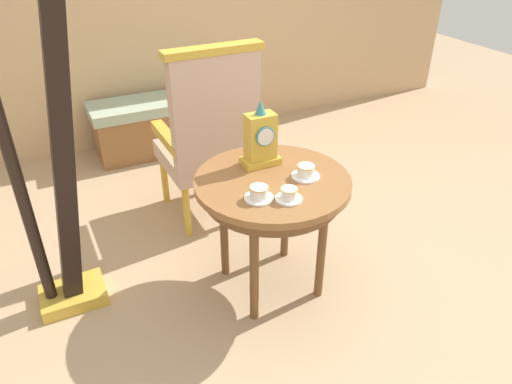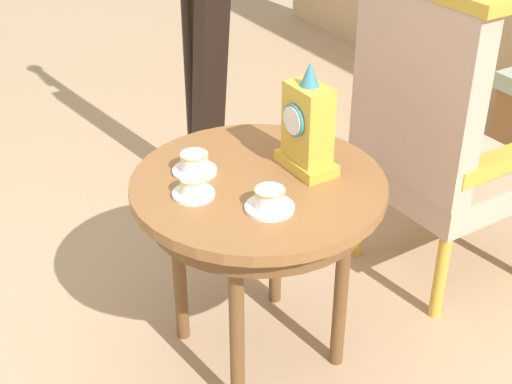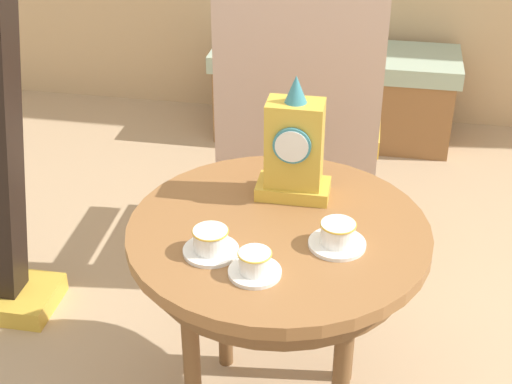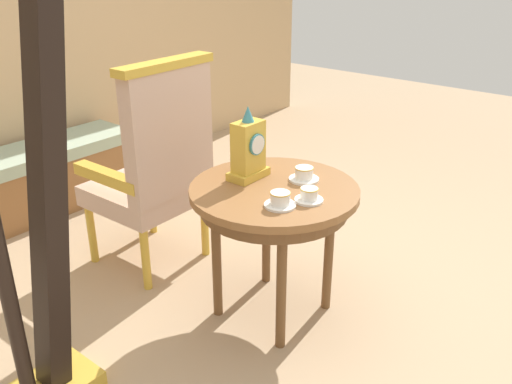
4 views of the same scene
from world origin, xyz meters
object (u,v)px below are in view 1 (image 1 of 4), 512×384
Objects in this scene: teacup_right at (289,195)px; mantel_clock at (261,140)px; teacup_center at (306,172)px; armchair at (210,134)px; side_table at (272,192)px; harp at (52,183)px; teacup_left at (259,194)px; window_bench at (166,124)px.

mantel_clock reaches higher than teacup_right.
armchair is (-0.19, 0.79, -0.09)m from teacup_center.
teacup_center is at bearing 39.98° from teacup_right.
teacup_right is 0.38m from mantel_clock.
mantel_clock reaches higher than side_table.
harp reaches higher than teacup_center.
teacup_left reaches higher than window_bench.
harp is (-0.91, -0.41, 0.10)m from armchair.
harp reaches higher than armchair.
armchair reaches higher than teacup_right.
window_bench is (0.03, 1.13, -0.37)m from armchair.
teacup_center is at bearing -19.29° from harp.
mantel_clock is (0.15, 0.29, 0.11)m from teacup_left.
teacup_center is at bearing -85.25° from window_bench.
teacup_right is at bearing -29.72° from harp.
side_table is 0.74m from armchair.
side_table is 6.23× the size of teacup_right.
teacup_left is at bearing -135.54° from side_table.
harp is at bearing 150.14° from teacup_left.
window_bench is (-0.16, 1.92, -0.46)m from teacup_center.
teacup_left is at bearing -117.40° from mantel_clock.
teacup_right is at bearing -140.02° from teacup_center.
mantel_clock is (0.01, 0.16, 0.21)m from side_table.
mantel_clock is (-0.13, 0.21, 0.11)m from teacup_center.
teacup_center is at bearing -76.71° from armchair.
window_bench is at bearing 58.64° from harp.
teacup_left is 0.35m from mantel_clock.
harp is at bearing 160.89° from side_table.
mantel_clock is 0.19× the size of harp.
side_table is at bearing -87.00° from armchair.
harp is 1.48× the size of window_bench.
teacup_right is 0.88× the size of teacup_center.
window_bench is (0.13, 2.00, -0.46)m from teacup_left.
teacup_left is 0.93m from harp.
teacup_right is 0.22m from teacup_center.
teacup_left is 0.30m from teacup_center.
teacup_left is at bearing -164.28° from teacup_center.
teacup_center is 0.27m from mantel_clock.
side_table is 5.48× the size of teacup_center.
side_table is 0.22m from teacup_right.
window_bench is (0.01, 2.07, -0.46)m from teacup_right.
window_bench is (-0.01, 1.87, -0.36)m from side_table.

